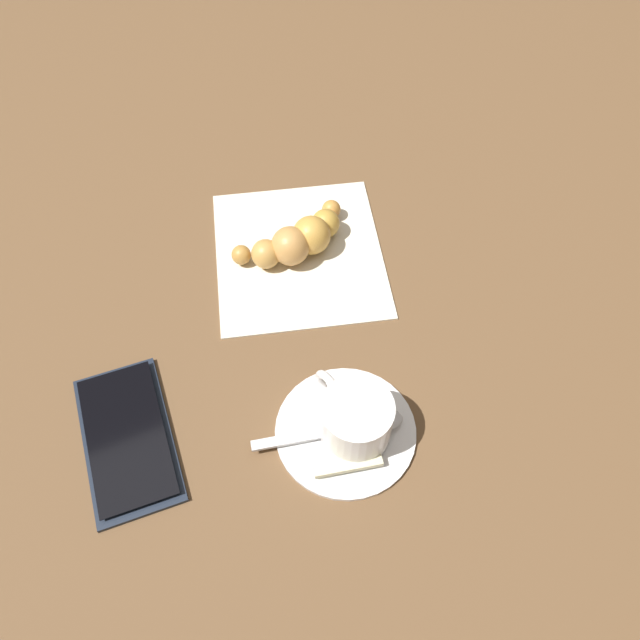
# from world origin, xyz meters

# --- Properties ---
(ground_plane) EXTENTS (1.80, 1.80, 0.00)m
(ground_plane) POSITION_xyz_m (0.00, 0.00, 0.00)
(ground_plane) COLOR brown
(saucer) EXTENTS (0.12, 0.12, 0.01)m
(saucer) POSITION_xyz_m (0.12, -0.02, 0.00)
(saucer) COLOR silver
(saucer) RESTS_ON ground
(espresso_cup) EXTENTS (0.09, 0.06, 0.05)m
(espresso_cup) POSITION_xyz_m (0.12, -0.01, 0.03)
(espresso_cup) COLOR silver
(espresso_cup) RESTS_ON saucer
(teaspoon) EXTENTS (0.04, 0.13, 0.01)m
(teaspoon) POSITION_xyz_m (0.12, -0.01, 0.01)
(teaspoon) COLOR silver
(teaspoon) RESTS_ON saucer
(sugar_packet) EXTENTS (0.03, 0.06, 0.01)m
(sugar_packet) POSITION_xyz_m (0.15, -0.03, 0.01)
(sugar_packet) COLOR beige
(sugar_packet) RESTS_ON saucer
(napkin) EXTENTS (0.24, 0.22, 0.00)m
(napkin) POSITION_xyz_m (-0.09, 0.02, 0.00)
(napkin) COLOR silver
(napkin) RESTS_ON ground
(croissant) EXTENTS (0.07, 0.14, 0.04)m
(croissant) POSITION_xyz_m (-0.09, 0.02, 0.02)
(croissant) COLOR #BA853D
(croissant) RESTS_ON napkin
(cell_phone) EXTENTS (0.15, 0.08, 0.01)m
(cell_phone) POSITION_xyz_m (0.05, -0.20, 0.01)
(cell_phone) COLOR #1A222F
(cell_phone) RESTS_ON ground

